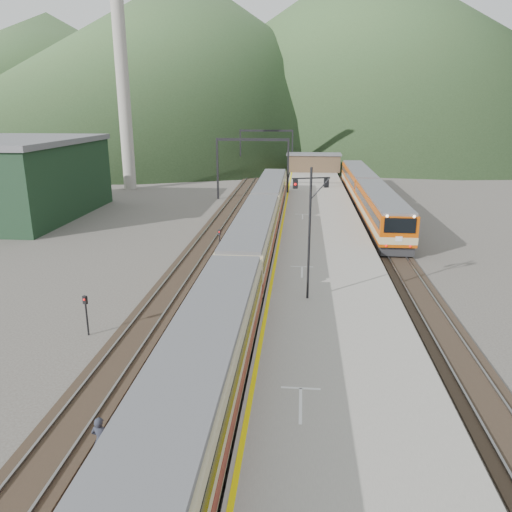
# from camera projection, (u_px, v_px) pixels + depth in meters

# --- Properties ---
(track_main) EXTENTS (2.60, 200.00, 0.23)m
(track_main) POSITION_uv_depth(u_px,v_px,m) (266.00, 225.00, 51.98)
(track_main) COLOR black
(track_main) RESTS_ON ground
(track_far) EXTENTS (2.60, 200.00, 0.23)m
(track_far) POSITION_uv_depth(u_px,v_px,m) (218.00, 224.00, 52.42)
(track_far) COLOR black
(track_far) RESTS_ON ground
(track_second) EXTENTS (2.60, 200.00, 0.23)m
(track_second) POSITION_uv_depth(u_px,v_px,m) (378.00, 227.00, 50.98)
(track_second) COLOR black
(track_second) RESTS_ON ground
(platform) EXTENTS (8.00, 100.00, 1.00)m
(platform) POSITION_uv_depth(u_px,v_px,m) (321.00, 226.00, 49.46)
(platform) COLOR gray
(platform) RESTS_ON ground
(gantry_near) EXTENTS (9.55, 0.25, 8.00)m
(gantry_near) POSITION_uv_depth(u_px,v_px,m) (253.00, 157.00, 64.95)
(gantry_near) COLOR black
(gantry_near) RESTS_ON ground
(gantry_far) EXTENTS (9.55, 0.25, 8.00)m
(gantry_far) POSITION_uv_depth(u_px,v_px,m) (266.00, 143.00, 88.79)
(gantry_far) COLOR black
(gantry_far) RESTS_ON ground
(warehouse) EXTENTS (14.50, 20.50, 8.60)m
(warehouse) POSITION_uv_depth(u_px,v_px,m) (15.00, 178.00, 55.12)
(warehouse) COLOR black
(warehouse) RESTS_ON ground
(smokestack) EXTENTS (1.80, 1.80, 30.00)m
(smokestack) POSITION_uv_depth(u_px,v_px,m) (123.00, 84.00, 70.59)
(smokestack) COLOR #9E998E
(smokestack) RESTS_ON ground
(station_shed) EXTENTS (9.40, 4.40, 3.10)m
(station_shed) POSITION_uv_depth(u_px,v_px,m) (314.00, 162.00, 87.01)
(station_shed) COLOR brown
(station_shed) RESTS_ON platform
(hill_a) EXTENTS (180.00, 180.00, 60.00)m
(hill_a) POSITION_uv_depth(u_px,v_px,m) (190.00, 57.00, 189.93)
(hill_a) COLOR #324C28
(hill_a) RESTS_ON ground
(hill_b) EXTENTS (220.00, 220.00, 75.00)m
(hill_b) POSITION_uv_depth(u_px,v_px,m) (365.00, 46.00, 219.79)
(hill_b) COLOR #324C28
(hill_b) RESTS_ON ground
(hill_d) EXTENTS (200.00, 200.00, 55.00)m
(hill_d) POSITION_uv_depth(u_px,v_px,m) (53.00, 73.00, 245.33)
(hill_d) COLOR #324C28
(hill_d) RESTS_ON ground
(main_train) EXTENTS (3.00, 61.46, 3.66)m
(main_train) POSITION_uv_depth(u_px,v_px,m) (254.00, 237.00, 39.08)
(main_train) COLOR tan
(main_train) RESTS_ON track_main
(second_train) EXTENTS (3.03, 41.30, 3.70)m
(second_train) POSITION_uv_depth(u_px,v_px,m) (368.00, 192.00, 59.51)
(second_train) COLOR #B14305
(second_train) RESTS_ON track_second
(signal_mast) EXTENTS (2.12, 0.78, 7.70)m
(signal_mast) POSITION_uv_depth(u_px,v_px,m) (310.00, 221.00, 28.24)
(signal_mast) COLOR black
(signal_mast) RESTS_ON platform
(short_signal_a) EXTENTS (0.22, 0.16, 2.27)m
(short_signal_a) POSITION_uv_depth(u_px,v_px,m) (117.00, 438.00, 16.37)
(short_signal_a) COLOR black
(short_signal_a) RESTS_ON ground
(short_signal_b) EXTENTS (0.26, 0.21, 2.27)m
(short_signal_b) POSITION_uv_depth(u_px,v_px,m) (220.00, 239.00, 40.85)
(short_signal_b) COLOR black
(short_signal_b) RESTS_ON ground
(short_signal_c) EXTENTS (0.26, 0.23, 2.27)m
(short_signal_c) POSITION_uv_depth(u_px,v_px,m) (86.00, 310.00, 26.64)
(short_signal_c) COLOR black
(short_signal_c) RESTS_ON ground
(worker) EXTENTS (0.72, 0.52, 1.82)m
(worker) POSITION_uv_depth(u_px,v_px,m) (101.00, 441.00, 17.09)
(worker) COLOR #242734
(worker) RESTS_ON ground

